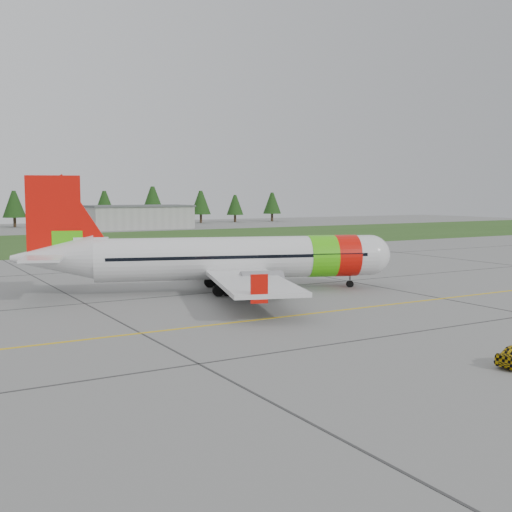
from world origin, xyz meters
TOP-DOWN VIEW (x-y plane):
  - ground at (0.00, 0.00)m, footprint 320.00×320.00m
  - aircraft at (-2.66, 20.01)m, footprint 31.02×29.39m
  - grass_strip at (0.00, 82.00)m, footprint 320.00×50.00m
  - taxi_guideline at (0.00, 8.00)m, footprint 120.00×0.25m
  - hangar_east at (25.00, 118.00)m, footprint 24.00×12.00m
  - treeline at (0.00, 138.00)m, footprint 160.00×8.00m

SIDE VIEW (x-z plane):
  - ground at x=0.00m, z-range 0.00..0.00m
  - taxi_guideline at x=0.00m, z-range 0.00..0.02m
  - grass_strip at x=0.00m, z-range 0.00..0.03m
  - hangar_east at x=25.00m, z-range 0.00..5.20m
  - aircraft at x=-2.66m, z-range -2.05..7.65m
  - treeline at x=0.00m, z-range 0.00..10.00m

